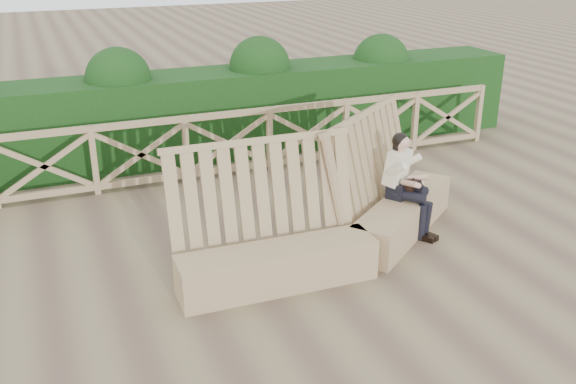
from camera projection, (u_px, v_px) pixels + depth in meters
name	position (u px, v px, depth m)	size (l,w,h in m)	color
ground	(317.00, 270.00, 7.72)	(60.00, 60.00, 0.00)	brown
bench	(341.00, 225.00, 7.94)	(4.28, 2.03, 1.62)	#9E855A
woman	(405.00, 179.00, 8.44)	(0.61, 0.82, 1.37)	black
guardrail	(229.00, 144.00, 10.51)	(10.10, 0.09, 1.10)	#917454
hedge	(208.00, 114.00, 11.46)	(12.00, 1.20, 1.50)	black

